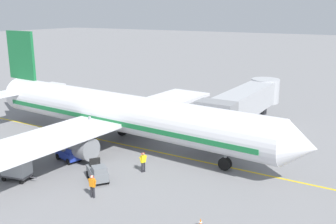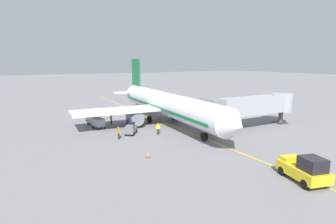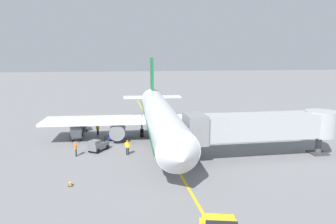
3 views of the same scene
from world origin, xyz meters
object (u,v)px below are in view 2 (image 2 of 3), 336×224
object	(u,v)px
parked_airliner	(166,104)
baggage_cart_third_in_train	(92,116)
baggage_tug_trailing	(131,121)
baggage_cart_second_in_train	(94,120)
ground_crew_marshaller	(111,118)
jet_bridge	(251,106)
baggage_cart_front	(98,123)
pushback_tractor	(304,169)
ground_crew_loader	(158,128)
safety_cone_nose_left	(148,155)
baggage_tug_lead	(131,129)
ground_crew_wing_walker	(119,132)

from	to	relation	value
parked_airliner	baggage_cart_third_in_train	xyz separation A→B (m)	(10.59, -7.06, -2.24)
baggage_cart_third_in_train	baggage_tug_trailing	bearing A→B (deg)	128.55
baggage_cart_second_in_train	ground_crew_marshaller	distance (m)	2.81
jet_bridge	baggage_cart_front	bearing A→B (deg)	-27.71
pushback_tractor	baggage_cart_second_in_train	xyz separation A→B (m)	(10.38, -29.87, -0.15)
pushback_tractor	ground_crew_loader	bearing A→B (deg)	-78.69
baggage_cart_second_in_train	safety_cone_nose_left	distance (m)	18.06
baggage_cart_front	ground_crew_marshaller	bearing A→B (deg)	-140.81
baggage_cart_front	baggage_cart_third_in_train	world-z (taller)	same
ground_crew_loader	jet_bridge	bearing A→B (deg)	167.05
pushback_tractor	baggage_cart_third_in_train	distance (m)	34.12
baggage_cart_third_in_train	pushback_tractor	bearing A→B (deg)	107.07
baggage_tug_lead	baggage_cart_third_in_train	world-z (taller)	baggage_tug_lead
baggage_cart_second_in_train	baggage_tug_lead	bearing A→B (deg)	111.03
parked_airliner	jet_bridge	bearing A→B (deg)	136.86
jet_bridge	baggage_cart_second_in_train	bearing A→B (deg)	-33.02
parked_airliner	baggage_cart_third_in_train	world-z (taller)	parked_airliner
safety_cone_nose_left	ground_crew_loader	bearing A→B (deg)	-123.54
jet_bridge	ground_crew_loader	size ratio (longest dim) A/B	10.07
parked_airliner	baggage_cart_front	world-z (taller)	parked_airliner
pushback_tractor	ground_crew_marshaller	distance (m)	30.43
baggage_tug_trailing	baggage_cart_third_in_train	size ratio (longest dim) A/B	0.91
baggage_tug_lead	ground_crew_loader	xyz separation A→B (m)	(-3.29, 2.01, 0.24)
baggage_cart_second_in_train	ground_crew_loader	bearing A→B (deg)	122.28
baggage_tug_trailing	baggage_cart_front	distance (m)	5.07
ground_crew_marshaller	baggage_cart_third_in_train	bearing A→B (deg)	-52.46
baggage_cart_front	ground_crew_loader	distance (m)	9.90
pushback_tractor	ground_crew_marshaller	world-z (taller)	pushback_tractor
ground_crew_loader	pushback_tractor	bearing A→B (deg)	101.31
baggage_cart_second_in_train	ground_crew_marshaller	xyz separation A→B (m)	(-2.78, 0.40, 0.00)
baggage_cart_third_in_train	ground_crew_marshaller	xyz separation A→B (m)	(-2.42, 3.15, 0.00)
baggage_tug_lead	baggage_cart_second_in_train	xyz separation A→B (m)	(3.15, -8.19, 0.24)
pushback_tractor	baggage_tug_trailing	distance (m)	27.20
jet_bridge	baggage_cart_third_in_train	xyz separation A→B (m)	(20.38, -16.23, -2.51)
baggage_tug_lead	baggage_cart_front	world-z (taller)	baggage_tug_lead
ground_crew_wing_walker	ground_crew_loader	distance (m)	5.62
jet_bridge	ground_crew_loader	bearing A→B (deg)	-12.95
parked_airliner	baggage_tug_trailing	bearing A→B (deg)	-10.80
baggage_cart_third_in_train	safety_cone_nose_left	distance (m)	20.79
baggage_cart_third_in_train	ground_crew_loader	xyz separation A→B (m)	(-6.08, 12.95, 0.00)
baggage_tug_trailing	ground_crew_wing_walker	bearing A→B (deg)	56.88
jet_bridge	ground_crew_loader	distance (m)	14.89
baggage_cart_front	ground_crew_marshaller	size ratio (longest dim) A/B	1.76
baggage_tug_trailing	ground_crew_loader	size ratio (longest dim) A/B	1.61
baggage_tug_lead	baggage_tug_trailing	distance (m)	5.36
baggage_tug_trailing	ground_crew_marshaller	distance (m)	3.63
baggage_cart_second_in_train	ground_crew_wing_walker	world-z (taller)	ground_crew_wing_walker
pushback_tractor	ground_crew_marshaller	xyz separation A→B (m)	(7.59, -29.47, -0.15)
ground_crew_wing_walker	safety_cone_nose_left	world-z (taller)	ground_crew_wing_walker
baggage_cart_second_in_train	ground_crew_wing_walker	size ratio (longest dim) A/B	1.76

